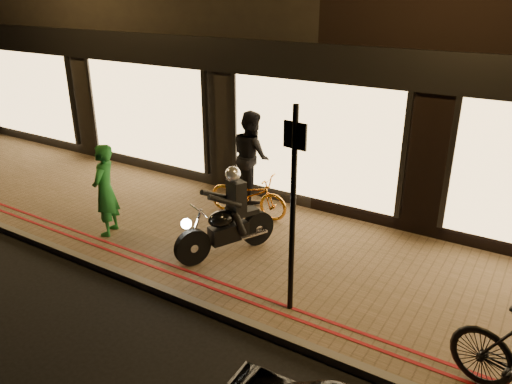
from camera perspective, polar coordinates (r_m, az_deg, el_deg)
ground at (r=7.73m, az=-7.37°, el=-13.05°), size 90.00×90.00×0.00m
sidewalk at (r=9.08m, az=0.60°, el=-6.63°), size 50.00×4.00×0.12m
kerb_stone at (r=7.73m, az=-7.15°, el=-12.51°), size 50.00×0.14×0.12m
red_kerb_lines at (r=8.02m, az=-4.91°, el=-10.46°), size 50.00×0.26×0.01m
motorcycle at (r=8.59m, az=-3.24°, el=-3.37°), size 0.95×1.82×1.59m
sign_post at (r=6.67m, az=4.25°, el=-1.20°), size 0.35×0.09×3.00m
bicycle_gold at (r=10.10m, az=-0.92°, el=-0.32°), size 1.76×0.77×0.90m
person_green at (r=9.61m, az=-16.87°, el=0.19°), size 0.63×0.75×1.75m
person_dark at (r=10.72m, az=-0.51°, el=4.12°), size 1.22×1.18×1.97m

